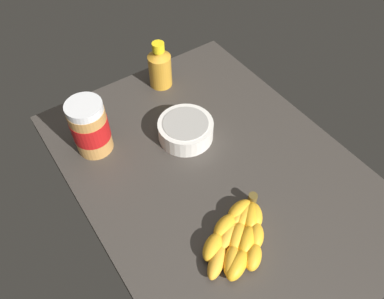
{
  "coord_description": "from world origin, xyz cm",
  "views": [
    {
      "loc": [
        -39.31,
        33.76,
        70.95
      ],
      "look_at": [
        4.98,
        3.28,
        4.56
      ],
      "focal_mm": 34.54,
      "sensor_mm": 36.0,
      "label": 1
    }
  ],
  "objects": [
    {
      "name": "ground_plane",
      "position": [
        0.0,
        0.0,
        -2.02
      ],
      "size": [
        83.26,
        61.02,
        4.04
      ],
      "primitive_type": "cube",
      "color": "#38332D"
    },
    {
      "name": "banana_bunch",
      "position": [
        -16.84,
        6.86,
        1.64
      ],
      "size": [
        14.77,
        19.74,
        3.49
      ],
      "color": "gold",
      "rests_on": "ground_plane"
    },
    {
      "name": "peanut_butter_jar",
      "position": [
        22.3,
        20.36,
        7.11
      ],
      "size": [
        8.83,
        8.83,
        14.47
      ],
      "color": "#BF8442",
      "rests_on": "ground_plane"
    },
    {
      "name": "small_bowl",
      "position": [
        12.54,
        0.06,
        2.54
      ],
      "size": [
        13.87,
        13.87,
        4.94
      ],
      "color": "silver",
      "rests_on": "ground_plane"
    },
    {
      "name": "honey_bottle",
      "position": [
        33.33,
        -5.42,
        6.0
      ],
      "size": [
        6.42,
        6.42,
        13.69
      ],
      "color": "gold",
      "rests_on": "ground_plane"
    }
  ]
}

